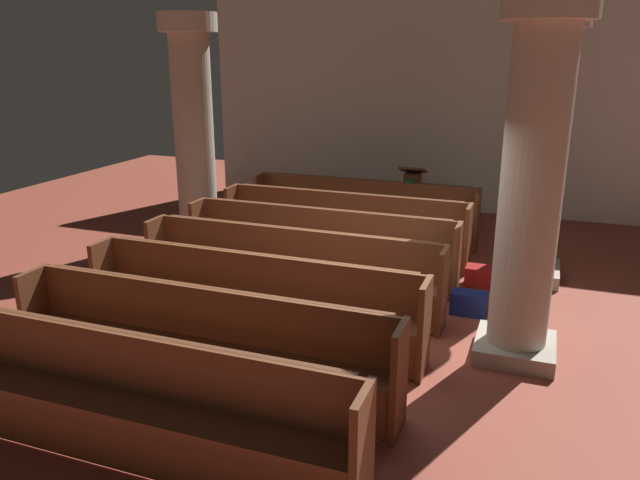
{
  "coord_description": "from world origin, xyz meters",
  "views": [
    {
      "loc": [
        1.9,
        -6.36,
        3.14
      ],
      "look_at": [
        -0.78,
        0.87,
        0.75
      ],
      "focal_mm": 34.82,
      "sensor_mm": 36.0,
      "label": 1
    }
  ],
  "objects_px": {
    "pew_row_1": "(343,224)",
    "pew_row_0": "(363,208)",
    "pillar_aisle_rear": "(532,179)",
    "pew_row_3": "(289,268)",
    "pew_row_4": "(251,299)",
    "pillar_aisle_side": "(540,143)",
    "pew_row_2": "(319,243)",
    "pew_row_5": "(200,340)",
    "pew_row_6": "(129,398)",
    "pillar_far_side": "(194,125)",
    "kneeler_box_navy": "(469,303)",
    "hymn_book": "(410,182)",
    "lectern": "(412,200)",
    "kneeler_box_red": "(479,276)"
  },
  "relations": [
    {
      "from": "pew_row_2",
      "to": "pew_row_6",
      "type": "xyz_separation_m",
      "value": [
        0.0,
        -4.27,
        0.0
      ]
    },
    {
      "from": "pew_row_3",
      "to": "pillar_aisle_rear",
      "type": "xyz_separation_m",
      "value": [
        2.75,
        -0.36,
        1.38
      ]
    },
    {
      "from": "lectern",
      "to": "pillar_aisle_side",
      "type": "bearing_deg",
      "value": -45.94
    },
    {
      "from": "pew_row_6",
      "to": "kneeler_box_navy",
      "type": "distance_m",
      "value": 4.37
    },
    {
      "from": "pew_row_4",
      "to": "pillar_far_side",
      "type": "height_order",
      "value": "pillar_far_side"
    },
    {
      "from": "pew_row_4",
      "to": "kneeler_box_navy",
      "type": "relative_size",
      "value": 8.95
    },
    {
      "from": "pillar_aisle_rear",
      "to": "pew_row_0",
      "type": "bearing_deg",
      "value": 127.72
    },
    {
      "from": "pew_row_0",
      "to": "pew_row_2",
      "type": "xyz_separation_m",
      "value": [
        0.0,
        -2.13,
        0.0
      ]
    },
    {
      "from": "pew_row_0",
      "to": "kneeler_box_navy",
      "type": "bearing_deg",
      "value": -50.61
    },
    {
      "from": "pillar_aisle_side",
      "to": "lectern",
      "type": "bearing_deg",
      "value": 134.06
    },
    {
      "from": "pew_row_2",
      "to": "lectern",
      "type": "relative_size",
      "value": 3.58
    },
    {
      "from": "hymn_book",
      "to": "kneeler_box_red",
      "type": "bearing_deg",
      "value": -51.74
    },
    {
      "from": "hymn_book",
      "to": "kneeler_box_navy",
      "type": "distance_m",
      "value": 3.25
    },
    {
      "from": "lectern",
      "to": "kneeler_box_red",
      "type": "height_order",
      "value": "lectern"
    },
    {
      "from": "pew_row_2",
      "to": "lectern",
      "type": "height_order",
      "value": "lectern"
    },
    {
      "from": "pew_row_6",
      "to": "kneeler_box_red",
      "type": "xyz_separation_m",
      "value": [
        2.15,
        4.81,
        -0.4
      ]
    },
    {
      "from": "pew_row_5",
      "to": "lectern",
      "type": "height_order",
      "value": "lectern"
    },
    {
      "from": "pew_row_0",
      "to": "pew_row_4",
      "type": "height_order",
      "value": "same"
    },
    {
      "from": "pew_row_1",
      "to": "pillar_aisle_rear",
      "type": "relative_size",
      "value": 1.05
    },
    {
      "from": "pew_row_2",
      "to": "hymn_book",
      "type": "xyz_separation_m",
      "value": [
        0.76,
        2.32,
        0.48
      ]
    },
    {
      "from": "pew_row_1",
      "to": "pillar_aisle_side",
      "type": "height_order",
      "value": "pillar_aisle_side"
    },
    {
      "from": "pew_row_1",
      "to": "pew_row_0",
      "type": "bearing_deg",
      "value": 90.0
    },
    {
      "from": "kneeler_box_red",
      "to": "pillar_aisle_side",
      "type": "bearing_deg",
      "value": 43.51
    },
    {
      "from": "kneeler_box_red",
      "to": "kneeler_box_navy",
      "type": "xyz_separation_m",
      "value": [
        -0.0,
        -1.03,
        0.0
      ]
    },
    {
      "from": "pew_row_0",
      "to": "kneeler_box_navy",
      "type": "distance_m",
      "value": 3.41
    },
    {
      "from": "pew_row_2",
      "to": "pillar_far_side",
      "type": "relative_size",
      "value": 1.05
    },
    {
      "from": "pew_row_2",
      "to": "pillar_aisle_rear",
      "type": "xyz_separation_m",
      "value": [
        2.75,
        -1.43,
        1.38
      ]
    },
    {
      "from": "pew_row_2",
      "to": "pew_row_5",
      "type": "distance_m",
      "value": 3.2
    },
    {
      "from": "pew_row_6",
      "to": "lectern",
      "type": "xyz_separation_m",
      "value": [
        0.58,
        7.63,
        -0.08
      ]
    },
    {
      "from": "hymn_book",
      "to": "kneeler_box_red",
      "type": "height_order",
      "value": "hymn_book"
    },
    {
      "from": "pew_row_0",
      "to": "kneeler_box_red",
      "type": "xyz_separation_m",
      "value": [
        2.15,
        -1.59,
        -0.4
      ]
    },
    {
      "from": "pew_row_1",
      "to": "pew_row_5",
      "type": "bearing_deg",
      "value": -90.0
    },
    {
      "from": "pew_row_4",
      "to": "pew_row_5",
      "type": "bearing_deg",
      "value": -90.0
    },
    {
      "from": "hymn_book",
      "to": "kneeler_box_red",
      "type": "xyz_separation_m",
      "value": [
        1.4,
        -1.77,
        -0.88
      ]
    },
    {
      "from": "kneeler_box_red",
      "to": "pew_row_5",
      "type": "bearing_deg",
      "value": -119.89
    },
    {
      "from": "pew_row_0",
      "to": "pew_row_4",
      "type": "xyz_separation_m",
      "value": [
        0.0,
        -4.27,
        0.0
      ]
    },
    {
      "from": "pillar_aisle_side",
      "to": "pew_row_2",
      "type": "bearing_deg",
      "value": -157.93
    },
    {
      "from": "pew_row_5",
      "to": "pew_row_6",
      "type": "bearing_deg",
      "value": -90.0
    },
    {
      "from": "lectern",
      "to": "kneeler_box_navy",
      "type": "relative_size",
      "value": 2.5
    },
    {
      "from": "pew_row_1",
      "to": "pillar_far_side",
      "type": "relative_size",
      "value": 1.05
    },
    {
      "from": "pillar_aisle_side",
      "to": "lectern",
      "type": "height_order",
      "value": "pillar_aisle_side"
    },
    {
      "from": "pew_row_4",
      "to": "pew_row_1",
      "type": "bearing_deg",
      "value": 90.0
    },
    {
      "from": "hymn_book",
      "to": "kneeler_box_red",
      "type": "relative_size",
      "value": 0.51
    },
    {
      "from": "pew_row_3",
      "to": "pew_row_4",
      "type": "height_order",
      "value": "same"
    },
    {
      "from": "pillar_aisle_side",
      "to": "pillar_aisle_rear",
      "type": "bearing_deg",
      "value": -90.0
    },
    {
      "from": "pew_row_0",
      "to": "pillar_aisle_side",
      "type": "distance_m",
      "value": 3.25
    },
    {
      "from": "pew_row_5",
      "to": "hymn_book",
      "type": "height_order",
      "value": "hymn_book"
    },
    {
      "from": "pew_row_5",
      "to": "pillar_far_side",
      "type": "xyz_separation_m",
      "value": [
        -2.7,
        4.48,
        1.38
      ]
    },
    {
      "from": "pew_row_6",
      "to": "pillar_aisle_side",
      "type": "xyz_separation_m",
      "value": [
        2.75,
        5.38,
        1.38
      ]
    },
    {
      "from": "pew_row_3",
      "to": "kneeler_box_navy",
      "type": "distance_m",
      "value": 2.26
    }
  ]
}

